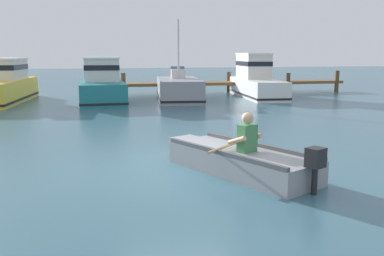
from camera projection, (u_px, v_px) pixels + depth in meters
ground_plane at (183, 167)px, 8.51m from camera, size 120.00×120.00×0.00m
wooden_dock at (233, 83)px, 24.29m from camera, size 13.36×1.64×1.27m
rowboat_with_person at (238, 159)px, 8.11m from camera, size 2.36×3.51×1.19m
moored_boat_yellow at (7, 85)px, 19.90m from camera, size 2.13×6.26×2.06m
moored_boat_teal at (102, 85)px, 19.83m from camera, size 2.09×4.79×2.10m
moored_boat_grey at (179, 90)px, 20.60m from camera, size 2.51×4.99×3.89m
moored_boat_white at (255, 80)px, 22.54m from camera, size 2.19×6.27×2.29m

